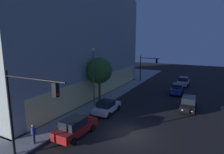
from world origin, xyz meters
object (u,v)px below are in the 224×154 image
Objects in this scene: traffic_light_far_corner at (147,64)px; pedestrian_waiting at (33,132)px; street_lamp_sidewalk at (93,70)px; car_red at (75,127)px; car_black at (188,103)px; sidewalk_tree at (99,71)px; car_silver at (183,81)px; modern_building at (43,36)px; traffic_light_near_corner at (25,102)px; car_blue at (177,89)px; car_white at (107,107)px.

pedestrian_waiting is at bearing 178.11° from traffic_light_far_corner.
car_red is (-7.45, -2.73, -4.12)m from street_lamp_sidewalk.
street_lamp_sidewalk is 13.02m from car_black.
sidewalk_tree is 1.48× the size of car_silver.
car_silver is at bearing -58.46° from modern_building.
modern_building is 23.43m from traffic_light_near_corner.
car_silver is (30.53, -6.97, -3.71)m from traffic_light_near_corner.
car_red is 1.15× the size of car_blue.
sidewalk_tree is 10.62m from car_red.
pedestrian_waiting is 0.38× the size of car_black.
traffic_light_far_corner is at bearing -6.48° from sidewalk_tree.
car_silver reaches higher than car_white.
sidewalk_tree reaches higher than car_white.
car_blue is at bearing -15.91° from traffic_light_near_corner.
traffic_light_far_corner reaches higher than car_red.
car_silver is at bearing -26.30° from street_lamp_sidewalk.
traffic_light_near_corner reaches higher than sidewalk_tree.
street_lamp_sidewalk is 8.94m from car_red.
car_silver is (16.50, -9.47, -3.78)m from sidewalk_tree.
car_red is at bearing -6.95° from traffic_light_near_corner.
car_blue is at bearing 178.34° from car_silver.
car_white is at bearing -113.67° from street_lamp_sidewalk.
street_lamp_sidewalk is at bearing 175.24° from traffic_light_far_corner.
pedestrian_waiting is (-28.77, 0.95, -2.66)m from traffic_light_far_corner.
sidewalk_tree is at bearing 4.28° from pedestrian_waiting.
car_black is at bearing -76.40° from sidewalk_tree.
traffic_light_near_corner is at bearing -169.87° from sidewalk_tree.
car_white is 14.33m from car_blue.
car_white is 0.97× the size of car_black.
sidewalk_tree is at bearing 136.31° from car_blue.
pedestrian_waiting is at bearing 159.23° from car_blue.
modern_building reaches higher than traffic_light_far_corner.
sidewalk_tree is at bearing 10.13° from traffic_light_near_corner.
modern_building is 5.60× the size of traffic_light_far_corner.
car_silver is at bearing -16.53° from pedestrian_waiting.
traffic_light_far_corner reaches higher than car_silver.
traffic_light_near_corner reaches higher than pedestrian_waiting.
car_white is at bearing 1.35° from car_red.
traffic_light_near_corner is at bearing 173.05° from car_red.
pedestrian_waiting is 0.39× the size of car_white.
pedestrian_waiting is 30.06m from car_silver.
pedestrian_waiting is (-12.31, -0.92, -3.48)m from sidewalk_tree.
modern_building reaches higher than street_lamp_sidewalk.
car_white is at bearing -2.15° from traffic_light_near_corner.
car_black is at bearing -170.84° from car_silver.
traffic_light_near_corner is 1.45× the size of car_black.
traffic_light_near_corner is 30.51m from traffic_light_far_corner.
car_black is 7.29m from car_blue.
sidewalk_tree is 1.35× the size of car_red.
car_blue is at bearing -43.69° from sidewalk_tree.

